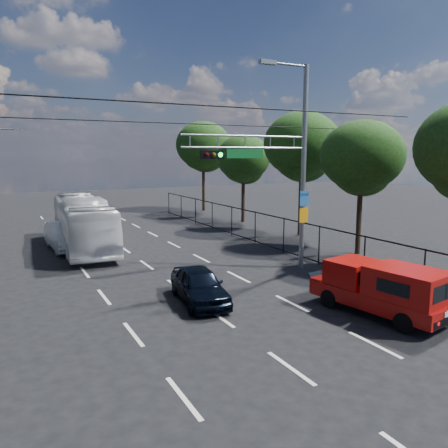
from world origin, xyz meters
TOP-DOWN VIEW (x-y plane):
  - ground at (0.00, 0.00)m, footprint 120.00×120.00m
  - lane_markings at (-0.00, 14.00)m, footprint 6.12×38.00m
  - signal_mast at (5.28, 7.99)m, footprint 6.43×0.39m
  - utility_wires at (0.00, 8.83)m, footprint 22.00×5.04m
  - fence_right at (7.60, 12.17)m, footprint 0.06×34.03m
  - tree_right_b at (11.22, 9.02)m, footprint 4.50×4.50m
  - tree_right_c at (11.82, 15.02)m, footprint 5.10×5.10m
  - tree_right_d at (11.42, 22.02)m, footprint 4.32×4.32m
  - tree_right_e at (11.62, 30.02)m, footprint 5.28×5.28m
  - red_pickup at (5.01, 1.67)m, footprint 2.53×5.09m
  - navy_hatchback at (0.04, 5.77)m, footprint 2.04×4.00m
  - white_bus at (-2.00, 17.67)m, footprint 3.13×10.82m
  - white_van at (-3.00, 17.72)m, footprint 1.94×4.90m

SIDE VIEW (x-z plane):
  - ground at x=0.00m, z-range 0.00..0.00m
  - lane_markings at x=0.00m, z-range 0.00..0.01m
  - navy_hatchback at x=0.04m, z-range 0.00..1.30m
  - white_van at x=-3.00m, z-range 0.00..1.59m
  - red_pickup at x=5.01m, z-range 0.06..1.88m
  - fence_right at x=7.60m, z-range 0.03..2.03m
  - white_bus at x=-2.00m, z-range 0.00..2.98m
  - tree_right_d at x=11.42m, z-range 1.34..8.36m
  - tree_right_b at x=11.22m, z-range 1.40..8.71m
  - signal_mast at x=5.28m, z-range 0.49..9.99m
  - tree_right_c at x=11.82m, z-range 1.59..9.88m
  - tree_right_e at x=11.62m, z-range 1.65..10.23m
  - utility_wires at x=0.00m, z-range 6.86..7.60m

